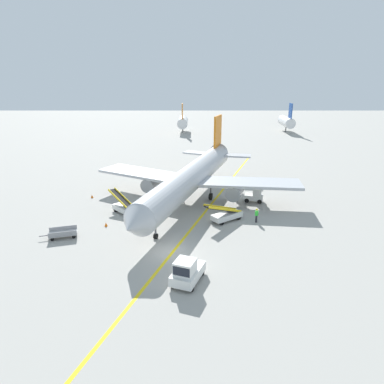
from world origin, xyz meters
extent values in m
plane|color=#9E9B93|center=(0.00, 0.00, 0.00)|extent=(300.00, 300.00, 0.00)
cube|color=yellow|center=(1.99, 5.00, 0.00)|extent=(25.27, 76.09, 0.01)
cylinder|color=#B2B5BA|center=(1.99, 13.80, 3.45)|extent=(12.50, 29.53, 3.30)
cone|color=#B2B5BA|center=(-3.07, -1.59, 3.45)|extent=(3.82, 3.29, 3.23)
cone|color=#B2B5BA|center=(7.11, 29.38, 3.85)|extent=(3.85, 3.64, 3.14)
cube|color=#B2B5BA|center=(9.57, 12.88, 3.05)|extent=(13.40, 5.78, 0.36)
cylinder|color=gray|center=(7.70, 12.44, 2.05)|extent=(2.80, 3.63, 1.90)
cube|color=#B2B5BA|center=(-4.66, 17.56, 3.05)|extent=(13.45, 10.34, 0.36)
cylinder|color=gray|center=(-3.42, 16.10, 2.05)|extent=(2.80, 3.63, 1.90)
cube|color=orange|center=(6.36, 27.10, 7.50)|extent=(1.52, 3.89, 5.20)
cube|color=#B2B5BA|center=(9.08, 25.78, 3.85)|extent=(5.51, 3.09, 0.24)
cube|color=#B2B5BA|center=(3.38, 27.65, 3.85)|extent=(5.64, 4.27, 0.24)
cylinder|color=#4C4C51|center=(-1.61, 2.87, 1.56)|extent=(0.20, 0.20, 3.12)
cylinder|color=black|center=(-1.61, 2.87, 0.28)|extent=(0.51, 0.64, 0.56)
cylinder|color=#4C4C51|center=(4.70, 15.01, 1.56)|extent=(0.20, 0.20, 3.12)
cylinder|color=black|center=(4.70, 15.01, 0.48)|extent=(0.63, 1.02, 0.96)
cylinder|color=#4C4C51|center=(0.52, 16.38, 1.56)|extent=(0.20, 0.20, 3.12)
cylinder|color=black|center=(0.52, 16.38, 0.48)|extent=(0.63, 1.02, 0.96)
cube|color=black|center=(-2.45, 0.31, 3.80)|extent=(2.98, 1.83, 0.60)
cube|color=silver|center=(1.83, -5.12, 0.70)|extent=(3.05, 4.04, 0.80)
cube|color=silver|center=(1.61, -5.71, 1.65)|extent=(1.99, 2.05, 1.10)
cube|color=black|center=(1.33, -6.43, 1.65)|extent=(1.36, 0.58, 0.77)
cylinder|color=black|center=(2.14, -6.58, 0.30)|extent=(0.42, 0.64, 0.60)
cylinder|color=black|center=(0.63, -6.01, 0.30)|extent=(0.42, 0.64, 0.60)
cylinder|color=black|center=(3.03, -4.23, 0.30)|extent=(0.42, 0.64, 0.60)
cylinder|color=black|center=(1.52, -3.65, 0.30)|extent=(0.42, 0.64, 0.60)
cube|color=silver|center=(10.44, 14.20, 0.65)|extent=(2.65, 1.87, 0.70)
cube|color=silver|center=(10.84, 14.09, 1.55)|extent=(1.31, 1.28, 1.10)
cube|color=black|center=(11.34, 13.96, 1.55)|extent=(0.33, 0.96, 0.77)
cylinder|color=black|center=(11.39, 14.52, 0.30)|extent=(0.64, 0.37, 0.60)
cylinder|color=black|center=(11.11, 13.45, 0.30)|extent=(0.64, 0.37, 0.60)
cylinder|color=black|center=(9.77, 14.95, 0.30)|extent=(0.64, 0.37, 0.60)
cylinder|color=black|center=(9.48, 13.88, 0.30)|extent=(0.64, 0.37, 0.60)
cube|color=silver|center=(-6.00, 9.93, 0.60)|extent=(3.68, 3.81, 0.60)
cylinder|color=black|center=(-7.37, 10.47, 0.30)|extent=(0.57, 0.59, 0.60)
cylinder|color=black|center=(-6.43, 11.34, 0.30)|extent=(0.57, 0.59, 0.60)
cylinder|color=black|center=(-5.56, 8.52, 0.30)|extent=(0.57, 0.59, 0.60)
cylinder|color=black|center=(-4.63, 9.39, 0.30)|extent=(0.57, 0.59, 0.60)
cube|color=black|center=(-6.40, 10.37, 1.55)|extent=(4.05, 4.28, 1.76)
cube|color=yellow|center=(-6.73, 10.06, 1.67)|extent=(3.47, 3.74, 1.84)
cube|color=yellow|center=(-6.07, 10.67, 1.67)|extent=(3.47, 3.74, 1.84)
cube|color=silver|center=(6.21, 7.69, 0.60)|extent=(3.96, 3.45, 0.60)
cylinder|color=black|center=(5.51, 6.39, 0.30)|extent=(0.61, 0.53, 0.60)
cylinder|color=black|center=(4.76, 7.42, 0.30)|extent=(0.61, 0.53, 0.60)
cylinder|color=black|center=(7.66, 7.96, 0.30)|extent=(0.61, 0.53, 0.60)
cylinder|color=black|center=(6.91, 8.99, 0.30)|extent=(0.61, 0.53, 0.60)
cube|color=black|center=(5.73, 7.34, 1.55)|extent=(4.57, 3.66, 1.76)
cube|color=yellow|center=(5.99, 6.97, 1.67)|extent=(4.11, 3.01, 1.84)
cube|color=yellow|center=(5.46, 7.70, 1.67)|extent=(4.11, 3.01, 1.84)
cube|color=#A5A5A8|center=(-11.32, 3.19, 0.44)|extent=(3.12, 2.25, 0.16)
cube|color=#4C4C51|center=(-13.09, 2.64, 0.42)|extent=(0.88, 0.34, 0.08)
cylinder|color=#4C4C51|center=(-13.52, 2.51, 0.42)|extent=(0.12, 0.12, 0.05)
cube|color=gray|center=(-11.10, 2.47, 0.69)|extent=(2.69, 0.88, 0.50)
cube|color=gray|center=(-11.54, 3.90, 0.69)|extent=(2.69, 0.88, 0.50)
cylinder|color=black|center=(-12.15, 2.31, 0.18)|extent=(0.38, 0.22, 0.36)
cylinder|color=black|center=(-12.50, 3.45, 0.18)|extent=(0.38, 0.22, 0.36)
cylinder|color=black|center=(-10.14, 2.92, 0.18)|extent=(0.38, 0.22, 0.36)
cylinder|color=black|center=(-10.49, 4.07, 0.18)|extent=(0.38, 0.22, 0.36)
cylinder|color=#26262D|center=(9.58, 7.15, 0.42)|extent=(0.24, 0.24, 0.85)
cube|color=green|center=(9.58, 7.15, 1.13)|extent=(0.36, 0.22, 0.56)
sphere|color=beige|center=(9.58, 7.15, 1.52)|extent=(0.20, 0.20, 0.20)
sphere|color=yellow|center=(9.58, 7.15, 1.58)|extent=(0.24, 0.24, 0.24)
cone|color=orange|center=(-7.52, 6.05, 0.22)|extent=(0.36, 0.36, 0.44)
cone|color=orange|center=(-11.75, 15.88, 0.22)|extent=(0.36, 0.36, 0.44)
cylinder|color=silver|center=(-0.64, 76.68, 3.10)|extent=(3.00, 10.00, 3.00)
cylinder|color=#3F3F3F|center=(-0.64, 76.68, 0.80)|extent=(0.30, 0.30, 1.60)
cube|color=orange|center=(-0.64, 73.18, 6.60)|extent=(0.24, 3.20, 4.40)
cylinder|color=silver|center=(30.81, 77.51, 3.10)|extent=(3.00, 10.00, 3.00)
cylinder|color=#3F3F3F|center=(30.81, 77.51, 0.80)|extent=(0.30, 0.30, 1.60)
cube|color=navy|center=(30.81, 74.01, 6.60)|extent=(0.24, 3.20, 4.40)
camera|label=1|loc=(2.16, -30.34, 15.97)|focal=32.90mm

